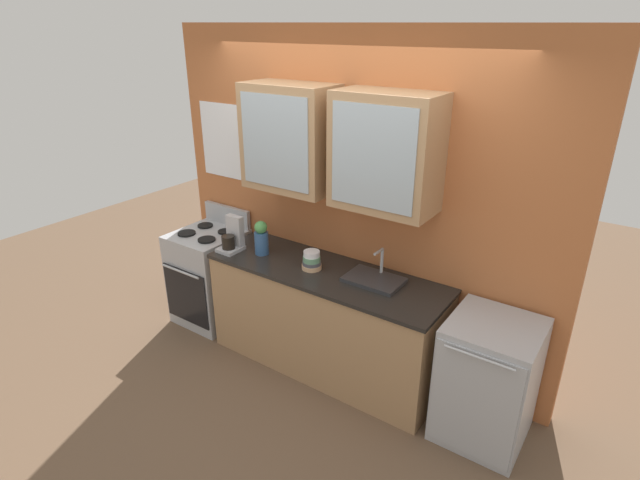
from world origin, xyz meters
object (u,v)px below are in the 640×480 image
(stove_range, at_px, (210,276))
(bowl_stack, at_px, (312,261))
(sink_faucet, at_px, (374,279))
(dishwasher, at_px, (487,381))
(vase, at_px, (261,238))
(cup_near_sink, at_px, (259,238))
(coffee_maker, at_px, (232,238))

(stove_range, bearing_deg, bowl_stack, -1.31)
(stove_range, bearing_deg, sink_faucet, 2.20)
(bowl_stack, height_order, dishwasher, bowl_stack)
(vase, relative_size, dishwasher, 0.33)
(stove_range, xyz_separation_m, bowl_stack, (1.20, -0.03, 0.50))
(bowl_stack, relative_size, cup_near_sink, 1.48)
(bowl_stack, bearing_deg, cup_near_sink, 168.64)
(bowl_stack, bearing_deg, vase, -178.94)
(dishwasher, relative_size, coffee_maker, 3.04)
(bowl_stack, xyz_separation_m, cup_near_sink, (-0.66, 0.13, -0.02))
(bowl_stack, relative_size, dishwasher, 0.18)
(bowl_stack, xyz_separation_m, vase, (-0.50, -0.01, 0.07))
(cup_near_sink, bearing_deg, bowl_stack, -11.36)
(vase, bearing_deg, stove_range, 177.00)
(sink_faucet, relative_size, dishwasher, 0.48)
(bowl_stack, distance_m, dishwasher, 1.51)
(sink_faucet, bearing_deg, dishwasher, -4.32)
(sink_faucet, xyz_separation_m, bowl_stack, (-0.50, -0.09, 0.05))
(stove_range, distance_m, dishwasher, 2.63)
(dishwasher, distance_m, coffee_maker, 2.25)
(vase, relative_size, cup_near_sink, 2.75)
(bowl_stack, height_order, cup_near_sink, bowl_stack)
(sink_faucet, relative_size, cup_near_sink, 4.03)
(sink_faucet, xyz_separation_m, dishwasher, (0.92, -0.07, -0.46))
(dishwasher, bearing_deg, sink_faucet, 175.68)
(sink_faucet, height_order, vase, vase)
(stove_range, distance_m, cup_near_sink, 0.74)
(stove_range, relative_size, vase, 3.69)
(stove_range, distance_m, coffee_maker, 0.71)
(coffee_maker, bearing_deg, dishwasher, 2.90)
(cup_near_sink, height_order, coffee_maker, coffee_maker)
(sink_faucet, distance_m, dishwasher, 1.04)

